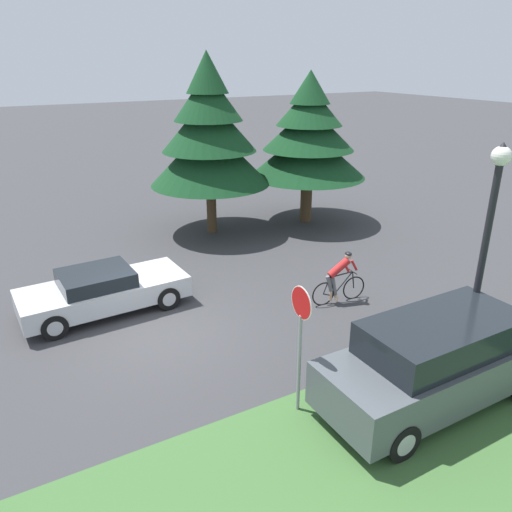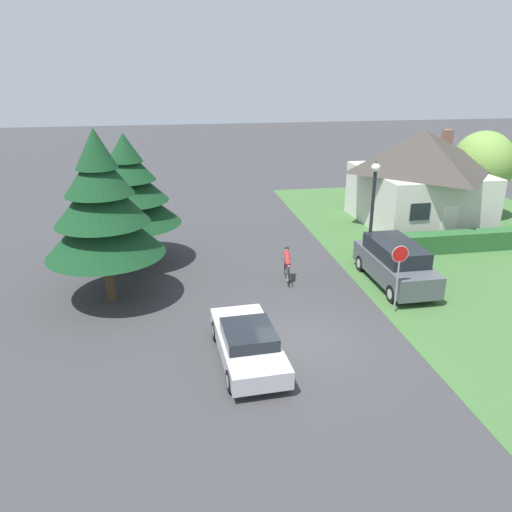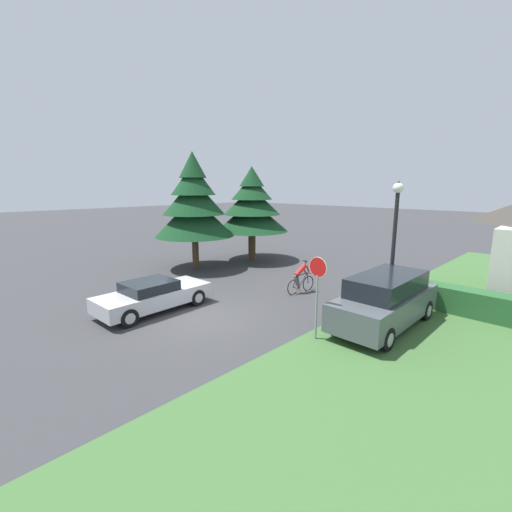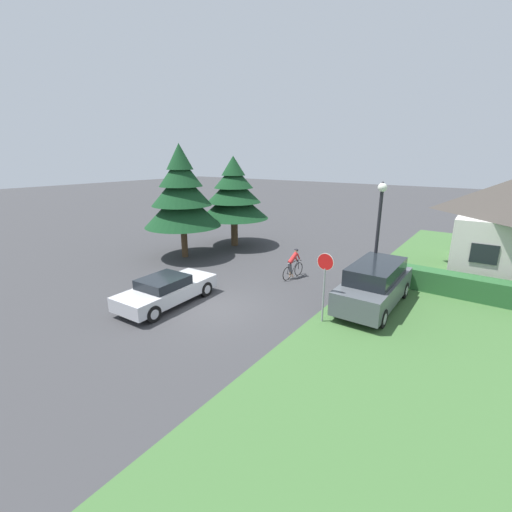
% 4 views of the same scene
% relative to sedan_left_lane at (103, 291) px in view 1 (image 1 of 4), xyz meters
% --- Properties ---
extents(ground_plane, '(140.00, 140.00, 0.00)m').
position_rel_sedan_left_lane_xyz_m(ground_plane, '(1.84, 0.85, -0.62)').
color(ground_plane, '#38383A').
extents(sedan_left_lane, '(1.99, 4.50, 1.23)m').
position_rel_sedan_left_lane_xyz_m(sedan_left_lane, '(0.00, 0.00, 0.00)').
color(sedan_left_lane, '#BCBCC1').
rests_on(sedan_left_lane, ground).
extents(cyclist, '(0.44, 1.72, 1.52)m').
position_rel_sedan_left_lane_xyz_m(cyclist, '(2.70, 5.97, 0.11)').
color(cyclist, black).
rests_on(cyclist, ground).
extents(parked_suv_right, '(1.95, 4.96, 1.87)m').
position_rel_sedan_left_lane_xyz_m(parked_suv_right, '(7.17, 4.88, 0.34)').
color(parked_suv_right, '#4C5156').
rests_on(parked_suv_right, ground).
extents(stop_sign, '(0.65, 0.07, 2.70)m').
position_rel_sedan_left_lane_xyz_m(stop_sign, '(6.06, 2.34, 1.26)').
color(stop_sign, gray).
rests_on(stop_sign, ground).
extents(street_lamp, '(0.39, 0.39, 5.04)m').
position_rel_sedan_left_lane_xyz_m(street_lamp, '(6.64, 6.51, 2.68)').
color(street_lamp, black).
rests_on(street_lamp, ground).
extents(conifer_tall_near, '(4.58, 4.58, 6.79)m').
position_rel_sedan_left_lane_xyz_m(conifer_tall_near, '(-4.72, 5.41, 3.20)').
color(conifer_tall_near, '#4C3823').
rests_on(conifer_tall_near, ground).
extents(conifer_tall_far, '(4.74, 4.74, 6.10)m').
position_rel_sedan_left_lane_xyz_m(conifer_tall_far, '(-4.03, 9.48, 2.92)').
color(conifer_tall_far, '#4C3823').
rests_on(conifer_tall_far, ground).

